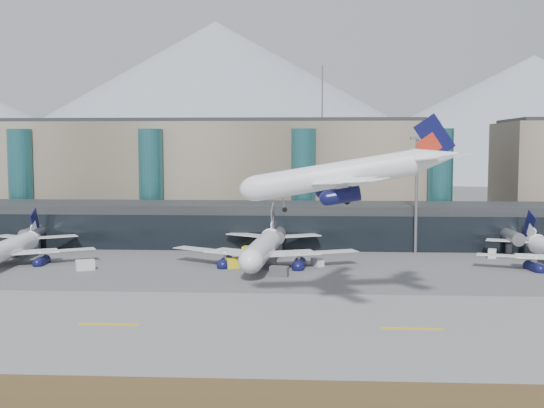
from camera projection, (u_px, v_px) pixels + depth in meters
The scene contains 19 objects.
ground at pixel (266, 301), 104.30m from camera, with size 900.00×900.00×0.00m, color #515154.
runway_strip at pixel (258, 327), 89.38m from camera, with size 400.00×40.00×0.04m, color slate.
dirt_verge at pixel (238, 397), 64.52m from camera, with size 400.00×14.00×0.03m, color #47351E.
runway_markings at pixel (258, 326), 89.38m from camera, with size 128.00×1.00×0.02m.
concourse at pixel (281, 225), 161.29m from camera, with size 170.00×27.00×10.00m.
terminal_main at pixel (199, 174), 193.87m from camera, with size 130.00×30.00×31.00m.
teal_towers at pixel (227, 183), 177.54m from camera, with size 116.40×19.40×46.00m.
mountain_ridge at pixel (324, 113), 477.43m from camera, with size 910.00×400.00×110.00m.
lightmast_mid at pixel (416, 188), 149.13m from camera, with size 3.00×1.20×25.60m.
hero_jet at pixel (357, 166), 95.17m from camera, with size 31.37×32.25×10.39m.
jet_parked_left at pixel (15, 241), 139.14m from camera, with size 34.56×33.81×11.14m.
jet_parked_mid at pixel (265, 240), 136.44m from camera, with size 39.19×38.51×12.65m.
veh_a at pixel (85, 265), 129.94m from camera, with size 3.42×1.92×1.92m, color silver.
veh_b at pixel (247, 250), 150.04m from camera, with size 2.70×1.66×1.56m, color yellow.
veh_c at pixel (279, 271), 123.70m from camera, with size 3.31×1.75×1.84m, color #45464A.
veh_d at pixel (492, 254), 144.19m from camera, with size 3.05×1.64×1.75m, color silver.
veh_f at pixel (13, 254), 144.47m from camera, with size 2.98×1.58×1.67m, color #45464A.
veh_g at pixel (317, 262), 134.17m from camera, with size 2.62×1.53×1.53m, color silver.
veh_h at pixel (235, 263), 132.16m from camera, with size 3.52×1.85×1.95m, color yellow.
Camera 1 is at (6.68, -102.41, 23.84)m, focal length 45.00 mm.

